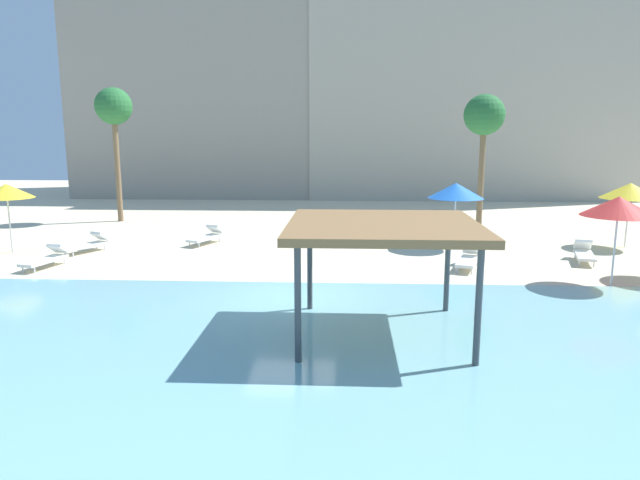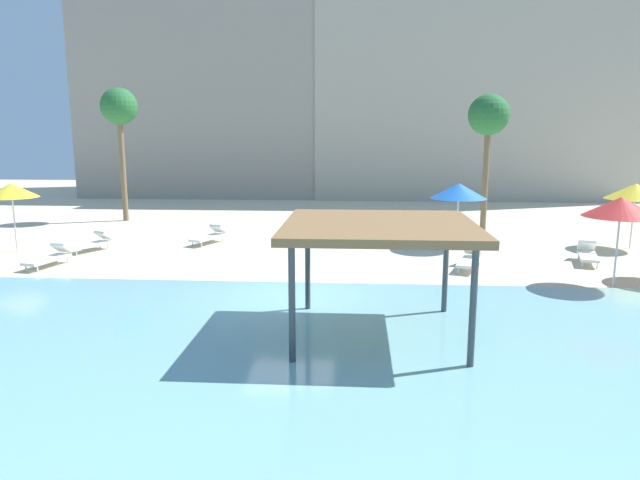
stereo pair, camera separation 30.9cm
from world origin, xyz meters
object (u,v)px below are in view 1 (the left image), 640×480
Objects in this scene: beach_umbrella_red_3 at (619,206)px; lounge_chair_0 at (207,236)px; beach_umbrella_yellow_4 at (7,191)px; palm_tree_1 at (484,118)px; lounge_chair_2 at (469,259)px; beach_umbrella_blue_2 at (456,191)px; beach_umbrella_yellow_0 at (630,191)px; lounge_chair_3 at (88,244)px; palm_tree_0 at (114,110)px; shade_pavilion at (383,229)px; lounge_chair_1 at (584,253)px; lounge_chair_4 at (47,258)px.

beach_umbrella_red_3 is 1.40× the size of lounge_chair_0.
palm_tree_1 is at bearing 17.63° from beach_umbrella_yellow_4.
beach_umbrella_blue_2 is at bearing -162.33° from lounge_chair_2.
beach_umbrella_yellow_0 is 7.10m from beach_umbrella_blue_2.
beach_umbrella_red_3 is 0.43× the size of palm_tree_1.
palm_tree_0 is (-1.91, 7.98, 5.48)m from lounge_chair_3.
lounge_chair_1 is at bearing 45.82° from shade_pavilion.
shade_pavilion reaches higher than lounge_chair_4.
palm_tree_1 is (16.82, 8.49, 4.98)m from lounge_chair_4.
lounge_chair_4 is at bearing -22.18° from lounge_chair_0.
beach_umbrella_yellow_0 is 8.49m from lounge_chair_2.
beach_umbrella_red_3 is 4.05m from lounge_chair_1.
beach_umbrella_yellow_4 is (-24.57, -2.32, 0.10)m from beach_umbrella_yellow_0.
lounge_chair_1 is 18.89m from lounge_chair_3.
beach_umbrella_yellow_0 is 0.99× the size of beach_umbrella_blue_2.
beach_umbrella_red_3 reaches higher than beach_umbrella_yellow_4.
lounge_chair_3 is (-4.27, -1.93, 0.00)m from lounge_chair_0.
palm_tree_1 reaches higher than lounge_chair_1.
lounge_chair_2 is 1.00× the size of lounge_chair_4.
lounge_chair_2 is (-0.12, -3.53, -2.02)m from beach_umbrella_blue_2.
palm_tree_1 reaches higher than lounge_chair_2.
beach_umbrella_yellow_0 reaches higher than lounge_chair_1.
lounge_chair_4 is at bearing -81.20° from palm_tree_0.
lounge_chair_3 and lounge_chair_4 have the same top height.
lounge_chair_0 is (-17.37, -0.08, -2.00)m from beach_umbrella_yellow_0.
beach_umbrella_blue_2 is 1.34× the size of lounge_chair_4.
lounge_chair_0 is at bearing -44.36° from palm_tree_0.
lounge_chair_3 is at bearing -42.83° from lounge_chair_0.
shade_pavilion is at bearing -147.47° from beach_umbrella_red_3.
lounge_chair_1 is (4.31, -2.31, -2.02)m from beach_umbrella_blue_2.
palm_tree_1 is at bearing 65.57° from beach_umbrella_blue_2.
palm_tree_1 reaches higher than shade_pavilion.
lounge_chair_2 is at bearing -91.99° from beach_umbrella_blue_2.
lounge_chair_3 is 18.25m from palm_tree_1.
palm_tree_0 is (-20.78, 8.77, 5.48)m from lounge_chair_1.
lounge_chair_1 is (-2.77, -2.80, -2.00)m from beach_umbrella_yellow_0.
lounge_chair_1 is at bearing 125.07° from lounge_chair_2.
beach_umbrella_red_3 is at bearing 104.72° from lounge_chair_3.
palm_tree_0 is at bearing 158.59° from beach_umbrella_blue_2.
lounge_chair_0 is at bearing -91.54° from lounge_chair_2.
beach_umbrella_yellow_0 is 1.33× the size of lounge_chair_4.
lounge_chair_3 is 0.99× the size of lounge_chair_4.
lounge_chair_1 is at bearing -28.23° from beach_umbrella_blue_2.
beach_umbrella_red_3 is 1.39× the size of lounge_chair_2.
lounge_chair_2 and lounge_chair_3 have the same top height.
beach_umbrella_yellow_0 is 0.98× the size of beach_umbrella_yellow_4.
beach_umbrella_yellow_0 is 0.38× the size of palm_tree_0.
lounge_chair_4 is at bearing 151.07° from shade_pavilion.
palm_tree_1 is (2.10, 7.89, 4.98)m from lounge_chair_2.
lounge_chair_1 is 0.31× the size of palm_tree_1.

